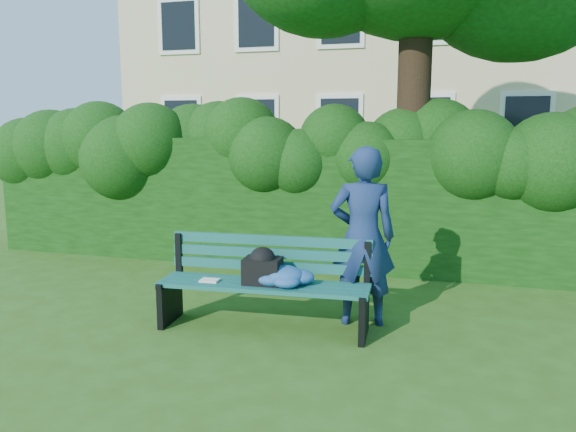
# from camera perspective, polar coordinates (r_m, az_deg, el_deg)

# --- Properties ---
(ground) EXTENTS (80.00, 80.00, 0.00)m
(ground) POSITION_cam_1_polar(r_m,az_deg,el_deg) (6.14, -1.56, -9.67)
(ground) COLOR #315116
(ground) RESTS_ON ground
(hedge) EXTENTS (10.00, 1.00, 1.80)m
(hedge) POSITION_cam_1_polar(r_m,az_deg,el_deg) (8.01, 3.15, 1.45)
(hedge) COLOR black
(hedge) RESTS_ON ground
(park_bench) EXTENTS (2.09, 0.68, 0.89)m
(park_bench) POSITION_cam_1_polar(r_m,az_deg,el_deg) (5.52, -1.96, -6.42)
(park_bench) COLOR #0D4245
(park_bench) RESTS_ON ground
(man_reading) EXTENTS (0.73, 0.56, 1.79)m
(man_reading) POSITION_cam_1_polar(r_m,az_deg,el_deg) (5.62, 7.59, -2.09)
(man_reading) COLOR navy
(man_reading) RESTS_ON ground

